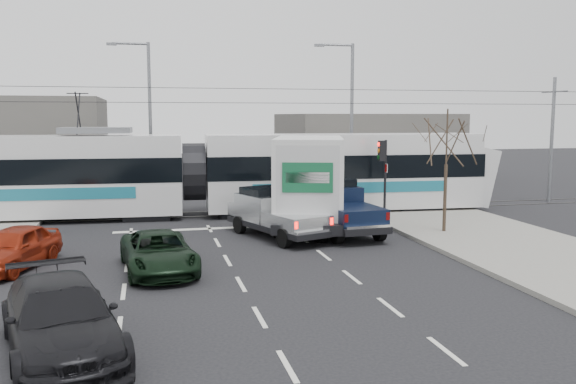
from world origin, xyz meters
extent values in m
plane|color=black|center=(0.00, 0.00, 0.00)|extent=(120.00, 120.00, 0.00)
cube|color=gray|center=(9.00, 0.00, 0.07)|extent=(6.00, 60.00, 0.15)
cube|color=#33302D|center=(0.00, 10.00, 0.01)|extent=(60.00, 1.60, 0.03)
cube|color=#645F5A|center=(12.00, 24.00, 2.50)|extent=(12.00, 10.00, 5.00)
cylinder|color=#47382B|center=(7.60, 2.50, 1.52)|extent=(0.14, 0.14, 2.75)
cylinder|color=#47382B|center=(7.60, 2.50, 4.03)|extent=(0.07, 0.07, 2.25)
cylinder|color=black|center=(6.60, 6.50, 1.95)|extent=(0.12, 0.12, 3.60)
cube|color=black|center=(6.40, 6.50, 3.25)|extent=(0.28, 0.28, 0.95)
cylinder|color=#FF0C07|center=(6.25, 6.50, 3.55)|extent=(0.06, 0.20, 0.20)
cylinder|color=orange|center=(6.25, 6.50, 3.25)|extent=(0.06, 0.20, 0.20)
cylinder|color=#05330C|center=(6.25, 6.50, 2.95)|extent=(0.06, 0.20, 0.20)
cube|color=white|center=(6.58, 6.35, 2.45)|extent=(0.02, 0.30, 0.40)
cylinder|color=slate|center=(7.50, 14.00, 4.50)|extent=(0.20, 0.20, 9.00)
cylinder|color=slate|center=(6.50, 14.00, 8.90)|extent=(2.00, 0.14, 0.14)
cube|color=slate|center=(5.50, 14.00, 8.85)|extent=(0.55, 0.25, 0.14)
cylinder|color=slate|center=(-4.00, 16.00, 4.50)|extent=(0.20, 0.20, 9.00)
cylinder|color=slate|center=(-5.00, 16.00, 8.90)|extent=(2.00, 0.14, 0.14)
cube|color=slate|center=(-6.00, 16.00, 8.85)|extent=(0.55, 0.25, 0.14)
cylinder|color=black|center=(0.00, 10.00, 5.50)|extent=(60.00, 0.03, 0.03)
cylinder|color=black|center=(0.00, 10.00, 6.20)|extent=(60.00, 0.03, 0.03)
cylinder|color=slate|center=(18.00, 10.00, 3.50)|extent=(0.20, 0.20, 7.00)
cube|color=silver|center=(-9.54, 9.89, 1.10)|extent=(13.92, 3.59, 1.67)
cube|color=black|center=(-9.54, 9.89, 2.40)|extent=(13.99, 3.62, 1.14)
cube|color=silver|center=(-9.54, 9.89, 3.42)|extent=(13.91, 3.47, 1.06)
cube|color=#19697E|center=(-9.61, 8.43, 1.41)|extent=(9.64, 0.51, 0.53)
cube|color=silver|center=(5.43, 9.13, 1.10)|extent=(13.92, 3.59, 1.67)
cube|color=black|center=(5.43, 9.13, 2.40)|extent=(13.99, 3.62, 1.14)
cube|color=silver|center=(5.43, 9.13, 3.42)|extent=(13.91, 3.47, 1.06)
cube|color=#19697E|center=(5.36, 7.67, 1.41)|extent=(9.64, 0.51, 0.53)
cylinder|color=black|center=(-2.05, 9.51, 2.17)|extent=(1.21, 2.83, 2.78)
cube|color=slate|center=(-6.54, 9.74, 4.20)|extent=(3.30, 1.90, 0.27)
cube|color=black|center=(-4.30, 9.62, 0.19)|extent=(2.26, 2.56, 0.39)
cube|color=black|center=(0.19, 9.40, 0.19)|extent=(2.26, 2.56, 0.39)
cube|color=black|center=(9.17, 8.94, 0.19)|extent=(2.26, 2.56, 0.39)
cube|color=black|center=(0.80, 3.38, 0.50)|extent=(3.54, 5.58, 0.23)
cube|color=silver|center=(0.47, 4.27, 1.14)|extent=(2.44, 2.70, 1.05)
cube|color=black|center=(0.44, 4.36, 1.68)|extent=(2.00, 2.02, 0.50)
cube|color=silver|center=(0.03, 5.46, 0.93)|extent=(1.95, 1.49, 0.50)
cube|color=silver|center=(1.21, 2.29, 0.86)|extent=(2.50, 2.85, 0.59)
cube|color=silver|center=(1.68, 1.00, 0.62)|extent=(1.63, 0.74, 0.16)
cube|color=#FF0C07|center=(0.90, 0.82, 0.96)|extent=(0.14, 0.11, 0.25)
cube|color=#FF0C07|center=(2.40, 1.38, 0.96)|extent=(0.14, 0.11, 0.25)
cylinder|color=black|center=(-0.57, 4.67, 0.36)|extent=(0.49, 0.77, 0.73)
cylinder|color=black|center=(1.00, 5.26, 0.36)|extent=(0.49, 0.77, 0.73)
cylinder|color=black|center=(0.61, 1.50, 0.36)|extent=(0.49, 0.77, 0.73)
cylinder|color=black|center=(2.18, 2.09, 0.36)|extent=(0.49, 0.77, 0.73)
cube|color=black|center=(2.58, 5.20, 0.62)|extent=(4.85, 8.39, 0.40)
cube|color=white|center=(3.43, 8.10, 1.59)|extent=(3.02, 2.56, 1.82)
cube|color=black|center=(3.47, 8.25, 2.27)|extent=(2.50, 1.85, 0.68)
cube|color=silver|center=(2.35, 4.44, 2.30)|extent=(4.13, 5.95, 3.35)
cube|color=silver|center=(1.60, 1.87, 2.30)|extent=(2.32, 0.73, 2.95)
cube|color=#145A35|center=(1.58, 1.81, 2.57)|extent=(1.84, 0.56, 1.14)
cube|color=black|center=(1.53, 1.62, 0.51)|extent=(2.43, 0.96, 0.20)
cylinder|color=black|center=(2.14, 7.98, 0.51)|extent=(0.61, 1.08, 1.02)
cylinder|color=black|center=(4.44, 7.30, 0.51)|extent=(0.61, 1.08, 1.02)
cylinder|color=black|center=(0.80, 3.40, 0.57)|extent=(0.65, 1.19, 1.14)
cylinder|color=black|center=(3.10, 2.73, 0.57)|extent=(0.65, 1.19, 1.14)
cube|color=black|center=(3.48, 3.49, 0.58)|extent=(2.42, 5.41, 0.26)
cube|color=black|center=(3.39, 4.43, 1.31)|extent=(2.10, 2.37, 1.21)
cube|color=black|center=(3.38, 4.54, 1.94)|extent=(1.79, 1.72, 0.58)
cube|color=black|center=(3.27, 5.69, 1.07)|extent=(1.92, 1.11, 0.58)
cube|color=black|center=(3.58, 2.34, 1.00)|extent=(2.11, 2.53, 0.68)
cube|color=silver|center=(3.71, 0.99, 0.71)|extent=(1.80, 0.35, 0.19)
cube|color=#590505|center=(2.85, 1.01, 1.10)|extent=(0.15, 0.10, 0.29)
cube|color=#590505|center=(4.55, 1.17, 1.10)|extent=(0.15, 0.10, 0.29)
cylinder|color=black|center=(2.43, 5.08, 0.42)|extent=(0.37, 0.86, 0.84)
cylinder|color=black|center=(4.21, 5.25, 0.42)|extent=(0.37, 0.86, 0.84)
cylinder|color=black|center=(2.74, 1.74, 0.42)|extent=(0.37, 0.86, 0.84)
cylinder|color=black|center=(4.52, 1.90, 0.42)|extent=(0.37, 0.86, 0.84)
imported|color=black|center=(-3.99, -1.01, 0.63)|extent=(2.55, 4.70, 1.25)
imported|color=maroon|center=(-8.50, 0.43, 0.69)|extent=(2.86, 4.36, 1.38)
imported|color=black|center=(-6.07, -7.36, 0.75)|extent=(3.31, 5.53, 1.50)
camera|label=1|loc=(-4.27, -20.11, 4.87)|focal=38.00mm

